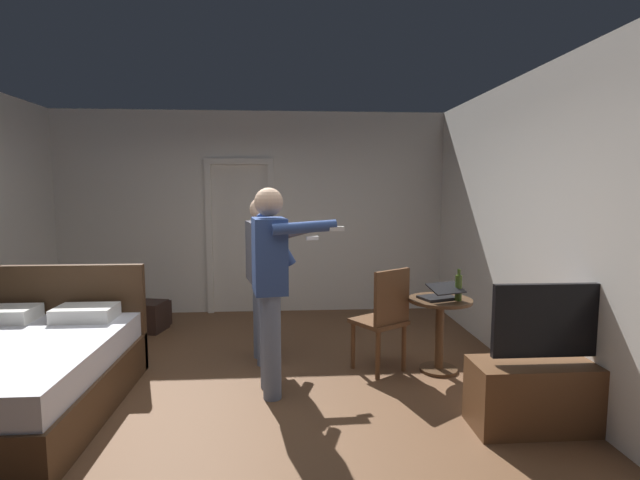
{
  "coord_description": "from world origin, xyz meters",
  "views": [
    {
      "loc": [
        0.47,
        -3.75,
        1.72
      ],
      "look_at": [
        0.76,
        0.5,
        1.26
      ],
      "focal_mm": 26.55,
      "sensor_mm": 36.0,
      "label": 1
    }
  ],
  "objects_px": {
    "bed": "(10,375)",
    "suitcase_dark": "(143,316)",
    "laptop": "(440,294)",
    "bottle_on_table": "(458,287)",
    "tv_flatscreen": "(550,387)",
    "suitcase_small": "(145,315)",
    "person_striped_shirt": "(263,269)",
    "side_table": "(440,323)",
    "wooden_chair": "(384,316)",
    "person_blue_shirt": "(271,277)"
  },
  "relations": [
    {
      "from": "bed",
      "to": "suitcase_dark",
      "type": "height_order",
      "value": "bed"
    },
    {
      "from": "laptop",
      "to": "bottle_on_table",
      "type": "height_order",
      "value": "bottle_on_table"
    },
    {
      "from": "tv_flatscreen",
      "to": "suitcase_small",
      "type": "xyz_separation_m",
      "value": [
        -3.66,
        2.74,
        -0.15
      ]
    },
    {
      "from": "tv_flatscreen",
      "to": "laptop",
      "type": "xyz_separation_m",
      "value": [
        -0.47,
        1.06,
        0.45
      ]
    },
    {
      "from": "laptop",
      "to": "person_striped_shirt",
      "type": "relative_size",
      "value": 0.25
    },
    {
      "from": "side_table",
      "to": "tv_flatscreen",
      "type": "bearing_deg",
      "value": -67.45
    },
    {
      "from": "suitcase_small",
      "to": "tv_flatscreen",
      "type": "bearing_deg",
      "value": -29.52
    },
    {
      "from": "side_table",
      "to": "laptop",
      "type": "relative_size",
      "value": 1.69
    },
    {
      "from": "laptop",
      "to": "wooden_chair",
      "type": "height_order",
      "value": "wooden_chair"
    },
    {
      "from": "wooden_chair",
      "to": "bottle_on_table",
      "type": "bearing_deg",
      "value": -7.89
    },
    {
      "from": "side_table",
      "to": "suitcase_dark",
      "type": "distance_m",
      "value": 3.54
    },
    {
      "from": "bottle_on_table",
      "to": "person_striped_shirt",
      "type": "bearing_deg",
      "value": 165.53
    },
    {
      "from": "bed",
      "to": "bottle_on_table",
      "type": "xyz_separation_m",
      "value": [
        3.69,
        0.53,
        0.52
      ]
    },
    {
      "from": "tv_flatscreen",
      "to": "side_table",
      "type": "xyz_separation_m",
      "value": [
        -0.46,
        1.1,
        0.16
      ]
    },
    {
      "from": "wooden_chair",
      "to": "laptop",
      "type": "bearing_deg",
      "value": -5.92
    },
    {
      "from": "suitcase_small",
      "to": "suitcase_dark",
      "type": "bearing_deg",
      "value": -78.28
    },
    {
      "from": "bed",
      "to": "person_striped_shirt",
      "type": "height_order",
      "value": "person_striped_shirt"
    },
    {
      "from": "laptop",
      "to": "person_striped_shirt",
      "type": "bearing_deg",
      "value": 165.5
    },
    {
      "from": "bed",
      "to": "side_table",
      "type": "relative_size",
      "value": 2.74
    },
    {
      "from": "person_blue_shirt",
      "to": "laptop",
      "type": "bearing_deg",
      "value": 12.06
    },
    {
      "from": "side_table",
      "to": "wooden_chair",
      "type": "height_order",
      "value": "wooden_chair"
    },
    {
      "from": "bottle_on_table",
      "to": "tv_flatscreen",
      "type": "bearing_deg",
      "value": -72.75
    },
    {
      "from": "laptop",
      "to": "person_blue_shirt",
      "type": "distance_m",
      "value": 1.6
    },
    {
      "from": "wooden_chair",
      "to": "suitcase_dark",
      "type": "distance_m",
      "value": 3.08
    },
    {
      "from": "wooden_chair",
      "to": "suitcase_small",
      "type": "height_order",
      "value": "wooden_chair"
    },
    {
      "from": "bed",
      "to": "bottle_on_table",
      "type": "distance_m",
      "value": 3.77
    },
    {
      "from": "bottle_on_table",
      "to": "person_blue_shirt",
      "type": "height_order",
      "value": "person_blue_shirt"
    },
    {
      "from": "side_table",
      "to": "suitcase_small",
      "type": "xyz_separation_m",
      "value": [
        -3.2,
        1.64,
        -0.31
      ]
    },
    {
      "from": "bottle_on_table",
      "to": "person_striped_shirt",
      "type": "xyz_separation_m",
      "value": [
        -1.81,
        0.47,
        0.11
      ]
    },
    {
      "from": "tv_flatscreen",
      "to": "suitcase_dark",
      "type": "height_order",
      "value": "tv_flatscreen"
    },
    {
      "from": "side_table",
      "to": "bottle_on_table",
      "type": "distance_m",
      "value": 0.39
    },
    {
      "from": "tv_flatscreen",
      "to": "suitcase_small",
      "type": "height_order",
      "value": "tv_flatscreen"
    },
    {
      "from": "bed",
      "to": "tv_flatscreen",
      "type": "height_order",
      "value": "tv_flatscreen"
    },
    {
      "from": "side_table",
      "to": "bottle_on_table",
      "type": "height_order",
      "value": "bottle_on_table"
    },
    {
      "from": "bottle_on_table",
      "to": "wooden_chair",
      "type": "xyz_separation_m",
      "value": [
        -0.67,
        0.09,
        -0.28
      ]
    },
    {
      "from": "suitcase_dark",
      "to": "person_striped_shirt",
      "type": "bearing_deg",
      "value": -24.02
    },
    {
      "from": "bed",
      "to": "laptop",
      "type": "distance_m",
      "value": 3.61
    },
    {
      "from": "tv_flatscreen",
      "to": "person_striped_shirt",
      "type": "xyz_separation_m",
      "value": [
        -2.12,
        1.49,
        0.63
      ]
    },
    {
      "from": "tv_flatscreen",
      "to": "bottle_on_table",
      "type": "distance_m",
      "value": 1.19
    },
    {
      "from": "tv_flatscreen",
      "to": "person_striped_shirt",
      "type": "relative_size",
      "value": 0.69
    },
    {
      "from": "bed",
      "to": "side_table",
      "type": "height_order",
      "value": "bed"
    },
    {
      "from": "bottle_on_table",
      "to": "person_blue_shirt",
      "type": "distance_m",
      "value": 1.73
    },
    {
      "from": "suitcase_dark",
      "to": "bed",
      "type": "bearing_deg",
      "value": -87.43
    },
    {
      "from": "person_striped_shirt",
      "to": "suitcase_small",
      "type": "distance_m",
      "value": 2.13
    },
    {
      "from": "bed",
      "to": "wooden_chair",
      "type": "distance_m",
      "value": 3.1
    },
    {
      "from": "tv_flatscreen",
      "to": "suitcase_small",
      "type": "distance_m",
      "value": 4.57
    },
    {
      "from": "bed",
      "to": "laptop",
      "type": "bearing_deg",
      "value": 9.11
    },
    {
      "from": "person_blue_shirt",
      "to": "person_striped_shirt",
      "type": "height_order",
      "value": "person_blue_shirt"
    },
    {
      "from": "side_table",
      "to": "laptop",
      "type": "height_order",
      "value": "laptop"
    },
    {
      "from": "side_table",
      "to": "bottle_on_table",
      "type": "bearing_deg",
      "value": -29.74
    }
  ]
}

